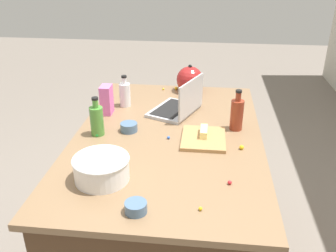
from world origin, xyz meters
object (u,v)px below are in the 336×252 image
Objects in this scene: bottle_soy at (237,114)px; ramekin_small at (129,127)px; kettle at (190,80)px; mixing_bowl_large at (102,168)px; ramekin_medium at (136,207)px; bottle_olive at (97,120)px; candy_bag at (107,100)px; laptop at (179,106)px; cutting_board at (203,138)px; bottle_vinegar at (125,94)px; butter_stick_left at (204,131)px.

bottle_soy is 0.58m from ramekin_small.
kettle is (-0.56, -0.28, -0.01)m from bottle_soy.
mixing_bowl_large is 2.86× the size of ramekin_medium.
bottle_olive is 1.22× the size of candy_bag.
cutting_board is at bearing 25.17° from laptop.
bottle_vinegar reaches higher than cutting_board.
mixing_bowl_large is 1.23× the size of bottle_vinegar.
ramekin_small is 0.68m from ramekin_medium.
kettle reaches higher than ramekin_small.
bottle_soy is at bearing 125.65° from butter_stick_left.
mixing_bowl_large is at bearing -137.06° from ramekin_medium.
kettle is 1.94× the size of butter_stick_left.
ramekin_small is (-0.46, 0.02, -0.03)m from mixing_bowl_large.
bottle_olive is 0.56m from butter_stick_left.
bottle_olive is (-0.40, -0.14, 0.03)m from mixing_bowl_large.
kettle reaches higher than candy_bag.
mixing_bowl_large reaches higher than ramekin_small.
bottle_olive is at bearing 4.44° from candy_bag.
cutting_board is 0.64m from ramekin_medium.
bottle_olive is 1.89× the size of butter_stick_left.
cutting_board is 0.64m from candy_bag.
candy_bag reaches higher than cutting_board.
bottle_vinegar reaches higher than ramekin_medium.
bottle_vinegar is 0.49m from kettle.
bottle_vinegar is 1.03m from ramekin_medium.
ramekin_medium is (0.66, 0.16, -0.00)m from ramekin_small.
mixing_bowl_large is 0.60m from butter_stick_left.
kettle is 0.71m from ramekin_small.
ramekin_small is (0.09, -0.57, -0.07)m from bottle_soy.
bottle_olive reaches higher than cutting_board.
laptop is at bearing 160.13° from mixing_bowl_large.
bottle_olive is 0.68m from ramekin_medium.
ramekin_medium is (0.60, -0.23, 0.01)m from cutting_board.
mixing_bowl_large reaches higher than butter_stick_left.
ramekin_small is at bearing -23.75° from kettle.
bottle_soy is at bearing 60.98° from laptop.
laptop is 1.66× the size of bottle_soy.
candy_bag is at bearing -46.97° from kettle.
cutting_board is at bearing 81.59° from ramekin_small.
kettle is 2.35× the size of ramekin_small.
cutting_board is 1.54× the size of candy_bag.
candy_bag is at bearing -32.62° from bottle_vinegar.
butter_stick_left is (0.30, 0.15, -0.01)m from laptop.
bottle_soy reaches higher than ramekin_small.
laptop is 0.35m from bottle_vinegar.
bottle_soy is 0.24m from cutting_board.
laptop is 1.74× the size of kettle.
bottle_olive reaches higher than bottle_vinegar.
bottle_vinegar is at bearing -127.28° from butter_stick_left.
bottle_vinegar is at bearing -110.97° from bottle_soy.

